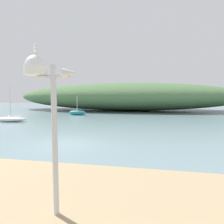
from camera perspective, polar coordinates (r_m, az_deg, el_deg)
name	(u,v)px	position (r m, az deg, el deg)	size (l,w,h in m)	color
ground_plane	(64,144)	(11.70, -14.29, -9.23)	(120.00, 120.00, 0.00)	gray
distant_hill	(126,97)	(38.15, 4.16, 4.62)	(44.54, 15.58, 5.41)	#517547
mast_structure	(43,86)	(4.31, -19.89, 7.43)	(1.17, 0.48, 3.46)	silver
seagull_on_radar	(35,49)	(4.48, -21.93, 17.09)	(0.19, 0.25, 0.20)	orange
sailboat_inner_mooring	(77,113)	(28.70, -10.36, -0.18)	(2.73, 1.01, 2.87)	teal
sailboat_west_reach	(11,119)	(23.66, -28.01, -1.88)	(3.49, 1.74, 3.81)	white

